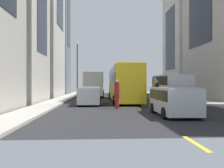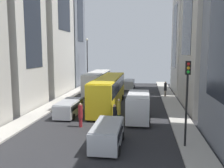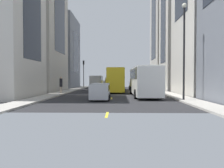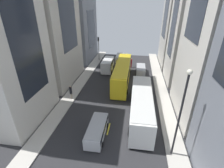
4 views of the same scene
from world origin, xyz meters
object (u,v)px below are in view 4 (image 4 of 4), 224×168
Objects in this scene: car_silver_0 at (97,129)px; pedestrian_crossing_mid at (116,64)px; pedestrian_waiting_curb at (131,63)px; traffic_light_near_corner at (99,44)px; streetcar_yellow at (122,72)px; delivery_van_white at (108,64)px; pedestrian_walking_far at (118,62)px; car_silver_2 at (141,70)px; city_bus_white at (142,104)px; pedestrian_crossing_near at (71,92)px; car_silver_1 at (120,58)px.

pedestrian_crossing_mid reaches higher than car_silver_0.
traffic_light_near_corner reaches higher than pedestrian_waiting_curb.
streetcar_yellow is 6.34× the size of pedestrian_waiting_curb.
delivery_van_white reaches higher than pedestrian_walking_far.
car_silver_0 is at bearing 142.91° from pedestrian_walking_far.
delivery_van_white is 7.11m from car_silver_2.
city_bus_white is 2.10× the size of delivery_van_white.
pedestrian_crossing_near is 14.78m from pedestrian_crossing_mid.
city_bus_white is at bearing 56.48° from pedestrian_crossing_mid.
city_bus_white is at bearing 102.92° from car_silver_1.
streetcar_yellow reaches higher than car_silver_1.
delivery_van_white reaches higher than pedestrian_waiting_curb.
car_silver_2 is 2.18× the size of pedestrian_waiting_curb.
pedestrian_crossing_near is at bearing -51.19° from car_silver_0.
car_silver_0 reaches higher than car_silver_2.
streetcar_yellow reaches higher than pedestrian_crossing_near.
pedestrian_walking_far reaches higher than car_silver_0.
pedestrian_crossing_near is at bearing 18.17° from pedestrian_crossing_mid.
traffic_light_near_corner is at bearing -64.50° from city_bus_white.
car_silver_1 reaches higher than car_silver_0.
delivery_van_white is at bearing -65.44° from city_bus_white.
pedestrian_crossing_mid is 0.40× the size of traffic_light_near_corner.
city_bus_white is 22.72m from car_silver_1.
pedestrian_walking_far is at bearing -78.08° from streetcar_yellow.
pedestrian_walking_far is (-0.01, 4.00, 0.17)m from car_silver_1.
pedestrian_walking_far is (1.71, -8.12, -1.00)m from streetcar_yellow.
pedestrian_waiting_curb is at bearing -121.55° from pedestrian_crossing_near.
pedestrian_walking_far is (-1.92, -2.84, -0.39)m from delivery_van_white.
pedestrian_crossing_near is at bearing 48.15° from car_silver_2.
pedestrian_crossing_mid is 1.46m from pedestrian_walking_far.
traffic_light_near_corner is at bearing -95.86° from pedestrian_crossing_mid.
car_silver_0 is (-2.18, 19.53, -0.57)m from delivery_van_white.
pedestrian_crossing_mid is (1.94, -6.68, -0.88)m from streetcar_yellow.
pedestrian_waiting_curb is 9.51m from traffic_light_near_corner.
traffic_light_near_corner is (-0.16, -18.85, 2.89)m from pedestrian_crossing_near.
traffic_light_near_corner is at bearing -77.92° from car_silver_0.
car_silver_0 is 22.37m from pedestrian_walking_far.
traffic_light_near_corner is (3.38, -6.43, 2.66)m from delivery_van_white.
pedestrian_waiting_curb is at bearing 153.45° from pedestrian_crossing_mid.
pedestrian_walking_far is at bearing 145.86° from traffic_light_near_corner.
delivery_van_white is 7.73m from traffic_light_near_corner.
streetcar_yellow is (3.35, -10.00, 0.12)m from city_bus_white.
car_silver_0 is at bearing 96.36° from delivery_van_white.
city_bus_white is 16.80m from delivery_van_white.
pedestrian_walking_far is at bearing -33.75° from car_silver_2.
delivery_van_white is 1.18× the size of car_silver_2.
city_bus_white reaches higher than pedestrian_waiting_curb.
pedestrian_crossing_mid reaches higher than pedestrian_waiting_curb.
pedestrian_crossing_mid reaches higher than pedestrian_crossing_near.
car_silver_1 is 2.08× the size of pedestrian_walking_far.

